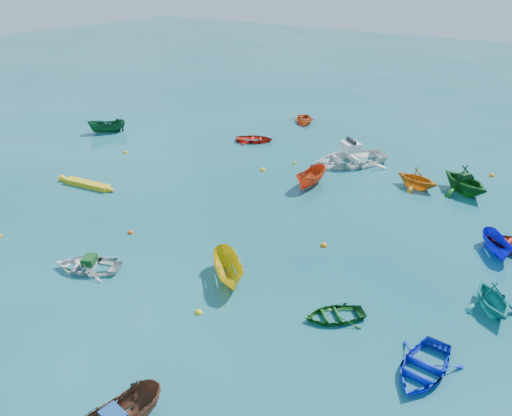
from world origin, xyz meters
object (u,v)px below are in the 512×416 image
Objects in this scene: kayak_yellow at (88,186)px; dinghy_white_near at (89,269)px; dinghy_blue_se at (422,372)px; motorboat_white at (349,164)px.

dinghy_white_near is at bearing -136.88° from kayak_yellow.
kayak_yellow is at bearing -156.04° from dinghy_white_near.
kayak_yellow is at bearing 173.18° from dinghy_blue_se.
dinghy_white_near is 18.86m from motorboat_white.
dinghy_blue_se is 0.59× the size of motorboat_white.
kayak_yellow is at bearing -95.92° from motorboat_white.
motorboat_white is (3.97, 18.43, 0.00)m from dinghy_white_near.
dinghy_white_near reaches higher than kayak_yellow.
dinghy_white_near is 0.74× the size of kayak_yellow.
motorboat_white is at bearing 139.82° from dinghy_white_near.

